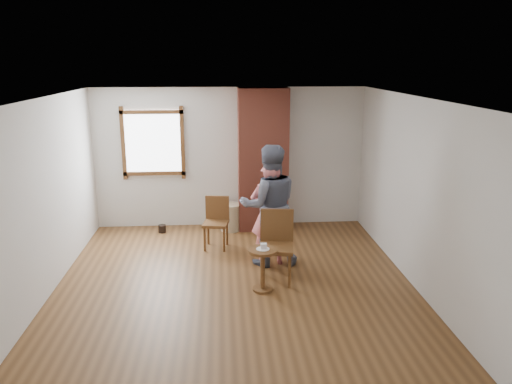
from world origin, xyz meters
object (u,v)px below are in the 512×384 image
side_table (263,263)px  dining_chair_right (277,242)px  stoneware_crock (231,217)px  dining_chair_left (216,219)px  man (269,205)px  person_pink (270,214)px

side_table → dining_chair_right: bearing=57.5°
stoneware_crock → dining_chair_right: bearing=-74.5°
stoneware_crock → dining_chair_left: (-0.25, -0.83, 0.23)m
stoneware_crock → man: bearing=-70.7°
stoneware_crock → side_table: (0.38, -2.54, 0.15)m
dining_chair_right → stoneware_crock: bearing=113.8°
dining_chair_left → person_pink: (0.82, -0.77, 0.32)m
stoneware_crock → side_table: bearing=-81.4°
dining_chair_left → dining_chair_right: size_ratio=0.85×
dining_chair_left → man: (0.81, -0.77, 0.45)m
side_table → person_pink: size_ratio=0.37×
stoneware_crock → person_pink: (0.57, -1.60, 0.55)m
side_table → person_pink: person_pink is taller
dining_chair_right → man: (-0.05, 0.59, 0.37)m
dining_chair_left → side_table: 1.83m
stoneware_crock → man: (0.56, -1.60, 0.69)m
dining_chair_left → side_table: size_ratio=1.43×
side_table → dining_chair_left: bearing=110.4°
side_table → man: (0.18, 0.94, 0.53)m
dining_chair_left → side_table: (0.64, -1.71, -0.08)m
stoneware_crock → dining_chair_right: dining_chair_right is taller
person_pink → man: bearing=31.0°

